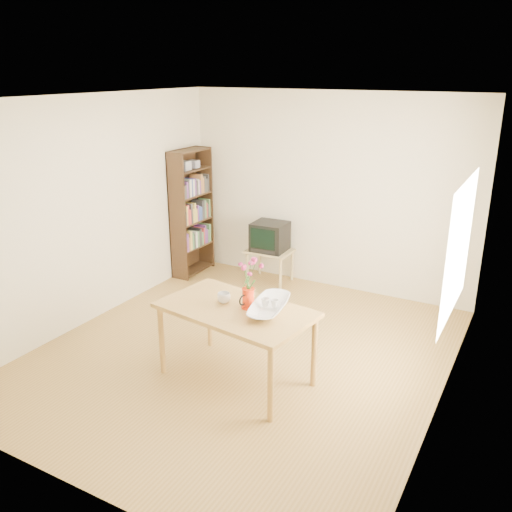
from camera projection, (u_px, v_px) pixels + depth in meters
The scene contains 11 objects.
room at pixel (244, 236), 5.29m from camera, with size 4.50×4.50×4.50m.
table at pixel (236, 316), 5.05m from camera, with size 1.53×1.02×0.75m.
tv_stand at pixel (270, 255), 7.55m from camera, with size 0.60×0.45×0.46m.
bookshelf at pixel (192, 217), 7.74m from camera, with size 0.28×0.70×1.80m.
pitcher at pixel (248, 299), 5.00m from camera, with size 0.13×0.21×0.20m.
flowers at pixel (248, 274), 4.91m from camera, with size 0.22×0.22×0.31m, color #C22D6C, non-canonical shape.
mug at pixel (224, 298), 5.12m from camera, with size 0.13×0.13×0.10m, color white.
bowl at pixel (269, 289), 4.91m from camera, with size 0.45×0.45×0.42m, color white.
teacup_a at pixel (265, 292), 4.94m from camera, with size 0.07×0.07×0.06m, color white.
teacup_b at pixel (275, 294), 4.92m from camera, with size 0.07×0.07×0.06m, color white.
television at pixel (270, 236), 7.47m from camera, with size 0.47×0.45×0.40m.
Camera 1 is at (2.57, -4.37, 2.86)m, focal length 38.00 mm.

